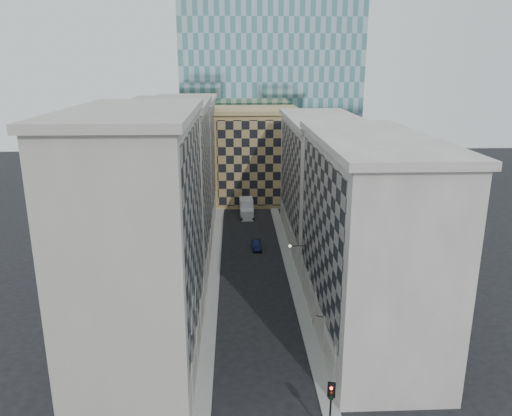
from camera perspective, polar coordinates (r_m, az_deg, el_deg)
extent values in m
cube|color=#959690|center=(67.76, -4.80, -7.54)|extent=(1.50, 100.00, 0.15)
cube|color=#959690|center=(68.12, 4.14, -7.39)|extent=(1.50, 100.00, 0.15)
cube|color=#A6A295|center=(46.60, -13.09, -4.07)|extent=(10.00, 22.00, 23.00)
cube|color=gray|center=(45.45, -7.15, -2.28)|extent=(0.25, 19.36, 18.00)
cube|color=#A6A295|center=(50.24, -6.78, -14.71)|extent=(0.45, 21.12, 3.20)
cube|color=#A6A295|center=(44.01, -14.09, 10.57)|extent=(10.80, 22.80, 0.70)
cylinder|color=#A6A295|center=(43.05, -7.83, -19.66)|extent=(0.90, 0.90, 4.40)
cylinder|color=#A6A295|center=(47.60, -7.23, -15.78)|extent=(0.90, 0.90, 4.40)
cylinder|color=#A6A295|center=(52.33, -6.75, -12.59)|extent=(0.90, 0.90, 4.40)
cylinder|color=#A6A295|center=(57.19, -6.36, -9.94)|extent=(0.90, 0.90, 4.40)
cube|color=#9C9A91|center=(67.55, -9.80, 2.01)|extent=(10.00, 22.00, 22.00)
cube|color=gray|center=(66.75, -5.70, 3.32)|extent=(0.25, 19.36, 17.00)
cube|color=#9C9A91|center=(69.99, -5.52, -5.41)|extent=(0.45, 21.12, 3.20)
cube|color=#9C9A91|center=(65.73, -10.28, 11.64)|extent=(10.80, 22.80, 0.70)
cylinder|color=#9C9A91|center=(62.17, -6.04, -7.70)|extent=(0.90, 0.90, 4.40)
cylinder|color=#9C9A91|center=(67.22, -5.77, -5.80)|extent=(0.90, 0.90, 4.40)
cylinder|color=#9C9A91|center=(72.34, -5.54, -4.17)|extent=(0.90, 0.90, 4.40)
cylinder|color=#9C9A91|center=(77.51, -5.34, -2.75)|extent=(0.90, 0.90, 4.40)
cube|color=#A6A295|center=(89.00, -8.08, 5.18)|extent=(10.00, 22.00, 21.00)
cube|color=gray|center=(88.39, -4.95, 6.19)|extent=(0.25, 19.36, 16.00)
cube|color=#A6A295|center=(90.78, -4.84, -0.28)|extent=(0.45, 21.12, 3.20)
cube|color=#A6A295|center=(87.60, -8.36, 12.16)|extent=(10.80, 22.80, 0.70)
cylinder|color=#A6A295|center=(82.73, -5.17, -1.51)|extent=(0.90, 0.90, 4.40)
cylinder|color=#A6A295|center=(87.98, -5.01, -0.42)|extent=(0.90, 0.90, 4.40)
cylinder|color=#A6A295|center=(93.26, -4.88, 0.55)|extent=(0.90, 0.90, 4.40)
cylinder|color=#A6A295|center=(98.56, -4.76, 1.41)|extent=(0.90, 0.90, 4.40)
cube|color=#A6A298|center=(51.81, 12.59, -3.72)|extent=(10.00, 26.00, 20.00)
cube|color=gray|center=(50.28, 7.32, -2.26)|extent=(0.25, 22.88, 15.00)
cube|color=#A6A298|center=(54.23, 7.02, -12.22)|extent=(0.45, 24.96, 3.20)
cube|color=#A6A298|center=(49.32, 13.34, 7.66)|extent=(10.80, 26.80, 0.70)
cylinder|color=#A6A298|center=(45.22, 9.47, -17.79)|extent=(0.90, 0.90, 4.40)
cylinder|color=#A6A298|center=(49.52, 8.22, -14.45)|extent=(0.90, 0.90, 4.40)
cylinder|color=#A6A298|center=(53.98, 7.20, -11.66)|extent=(0.90, 0.90, 4.40)
cylinder|color=#A6A298|center=(58.56, 6.36, -9.29)|extent=(0.90, 0.90, 4.40)
cylinder|color=#A6A298|center=(63.23, 5.65, -7.27)|extent=(0.90, 0.90, 4.40)
cube|color=#A6A298|center=(77.25, 7.52, 2.75)|extent=(10.00, 28.00, 19.00)
cube|color=gray|center=(76.22, 3.93, 3.83)|extent=(0.25, 24.64, 14.00)
cube|color=#A6A298|center=(78.78, 3.86, -2.86)|extent=(0.45, 26.88, 3.20)
cube|color=#A6A298|center=(75.58, 7.79, 10.03)|extent=(10.80, 28.80, 0.70)
cube|color=tan|center=(101.73, -0.02, 5.86)|extent=(16.00, 14.00, 18.00)
cube|color=tan|center=(94.76, 0.17, 5.09)|extent=(15.20, 0.25, 16.50)
cube|color=tan|center=(100.46, -0.02, 11.14)|extent=(16.80, 14.80, 0.80)
cube|color=#292320|center=(114.77, -1.34, 9.57)|extent=(6.00, 6.00, 28.00)
cube|color=#292320|center=(114.00, -1.39, 16.93)|extent=(7.00, 7.00, 1.40)
cone|color=#292320|center=(114.62, -1.43, 22.28)|extent=(7.20, 7.20, 20.00)
cylinder|color=gray|center=(40.99, -7.35, -12.06)|extent=(0.10, 2.33, 2.33)
cylinder|color=gray|center=(44.54, -6.94, -9.62)|extent=(0.10, 2.33, 2.33)
cylinder|color=black|center=(60.29, 4.76, -4.34)|extent=(1.80, 0.08, 0.08)
sphere|color=#FFE5B2|center=(60.18, 3.91, -4.36)|extent=(0.36, 0.36, 0.36)
cube|color=black|center=(39.34, 8.60, -20.03)|extent=(0.43, 0.39, 1.18)
cube|color=black|center=(39.50, 8.62, -19.86)|extent=(0.58, 0.20, 1.35)
sphere|color=#FF0C07|center=(38.97, 8.60, -19.70)|extent=(0.22, 0.22, 0.22)
sphere|color=#331E05|center=(39.20, 8.58, -20.17)|extent=(0.22, 0.22, 0.22)
sphere|color=black|center=(39.44, 8.55, -20.64)|extent=(0.22, 0.22, 0.22)
cube|color=silver|center=(90.25, -1.01, -0.77)|extent=(2.36, 2.56, 1.86)
cube|color=silver|center=(92.64, -1.11, 0.12)|extent=(2.50, 3.80, 3.21)
cylinder|color=black|center=(89.55, -1.64, -1.22)|extent=(0.34, 0.94, 0.93)
cylinder|color=black|center=(89.66, -0.32, -1.19)|extent=(0.34, 0.94, 0.93)
cylinder|color=black|center=(94.10, -1.78, -0.35)|extent=(0.34, 0.94, 0.93)
cylinder|color=black|center=(94.21, -0.52, -0.33)|extent=(0.34, 0.94, 0.93)
imported|color=#0E1534|center=(76.29, 0.06, -4.23)|extent=(1.49, 3.96, 1.29)
cylinder|color=black|center=(48.81, 7.33, -12.20)|extent=(0.76, 0.37, 0.06)
cube|color=beige|center=(48.89, 6.48, -12.65)|extent=(0.34, 0.67, 0.71)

